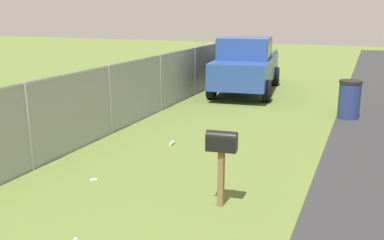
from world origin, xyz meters
name	(u,v)px	position (x,y,z in m)	size (l,w,h in m)	color
mailbox	(222,147)	(5.21, -0.28, 0.99)	(0.25, 0.49, 1.24)	brown
pickup_truck	(246,63)	(14.83, 2.02, 1.10)	(5.48, 2.69, 2.09)	#284793
trash_bin	(349,99)	(12.08, -1.82, 0.55)	(0.63, 0.63, 1.10)	navy
fence_section	(138,88)	(9.47, 3.62, 0.94)	(19.57, 0.07, 1.73)	#9EA3A8
litter_wrapper_midfield_b	(94,179)	(5.34, 2.23, 0.00)	(0.12, 0.08, 0.01)	silver
litter_bottle_by_mailbox	(172,143)	(7.82, 1.81, 0.04)	(0.07, 0.07, 0.22)	#B2D8BF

